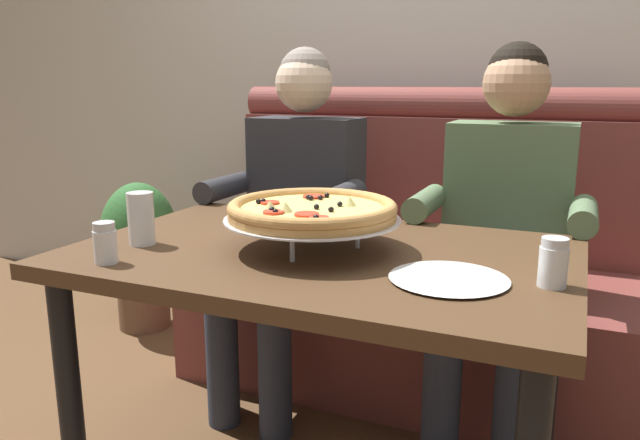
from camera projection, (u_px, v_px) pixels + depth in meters
back_wall_with_window at (451, 24)px, 2.68m from camera, size 6.00×0.12×2.80m
booth_bench at (410, 277)px, 2.39m from camera, size 1.65×0.78×1.13m
dining_table at (322, 284)px, 1.55m from camera, size 1.24×0.81×0.74m
diner_left at (295, 204)px, 2.22m from camera, size 0.54×0.64×1.27m
diner_right at (504, 223)px, 1.94m from camera, size 0.54×0.64×1.27m
pizza at (312, 211)px, 1.50m from camera, size 0.44×0.44×0.13m
shaker_oregano at (105, 246)px, 1.40m from camera, size 0.05×0.05×0.10m
shaker_parmesan at (553, 266)px, 1.24m from camera, size 0.06×0.06×0.10m
plate_near_left at (449, 276)px, 1.28m from camera, size 0.26×0.26×0.02m
drinking_glass at (141, 222)px, 1.56m from camera, size 0.07×0.07×0.14m
potted_plant at (140, 248)px, 2.84m from camera, size 0.36×0.36×0.70m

